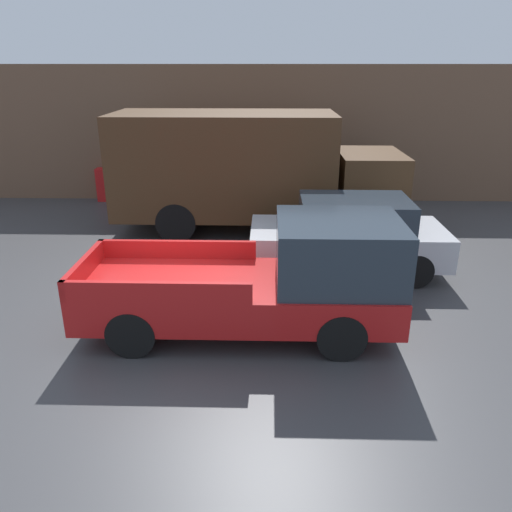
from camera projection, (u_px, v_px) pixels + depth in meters
name	position (u px, v px, depth m)	size (l,w,h in m)	color
ground_plane	(168.00, 332.00, 8.88)	(60.00, 60.00, 0.00)	#3D3D3F
building_wall	(217.00, 135.00, 16.74)	(28.00, 0.15, 4.44)	brown
pickup_truck	(270.00, 280.00, 8.60)	(5.44, 2.03, 2.05)	red
car	(349.00, 235.00, 11.17)	(4.32, 1.92, 1.70)	silver
delivery_truck	(246.00, 168.00, 13.77)	(7.84, 2.62, 3.24)	#472D19
newspaper_box	(104.00, 185.00, 17.14)	(0.45, 0.40, 1.12)	red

